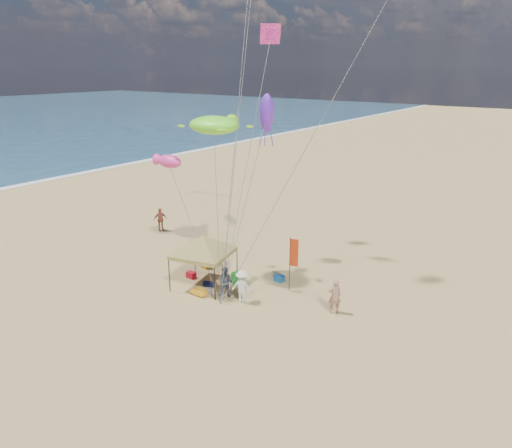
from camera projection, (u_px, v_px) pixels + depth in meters
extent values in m
plane|color=tan|center=(222.00, 311.00, 25.14)|extent=(280.00, 280.00, 0.00)
cylinder|color=black|center=(195.00, 258.00, 29.58)|extent=(0.06, 0.06, 1.91)
cylinder|color=black|center=(237.00, 265.00, 28.54)|extent=(0.06, 0.06, 1.91)
cylinder|color=black|center=(169.00, 276.00, 27.08)|extent=(0.06, 0.06, 1.91)
cylinder|color=black|center=(215.00, 284.00, 26.03)|extent=(0.06, 0.06, 1.91)
cube|color=olive|center=(203.00, 253.00, 27.47)|extent=(3.57, 3.57, 0.23)
pyramid|color=olive|center=(203.00, 235.00, 27.13)|extent=(5.62, 5.62, 0.95)
cylinder|color=black|center=(290.00, 264.00, 26.95)|extent=(0.04, 0.04, 3.21)
cube|color=#B22C0E|center=(294.00, 253.00, 26.65)|extent=(0.45, 0.17, 1.60)
cube|color=red|center=(191.00, 275.00, 29.03)|extent=(0.54, 0.38, 0.38)
cube|color=#13539E|center=(279.00, 278.00, 28.56)|extent=(0.54, 0.38, 0.38)
cylinder|color=#0C1238|center=(209.00, 284.00, 27.84)|extent=(0.69, 0.54, 0.36)
cylinder|color=#DC560C|center=(219.00, 255.00, 32.08)|extent=(0.54, 0.69, 0.36)
cube|color=#1B9628|center=(237.00, 278.00, 28.20)|extent=(0.50, 0.50, 0.70)
cube|color=gold|center=(206.00, 263.00, 30.44)|extent=(0.50, 0.50, 0.70)
cube|color=gray|center=(209.00, 291.00, 27.05)|extent=(0.34, 0.30, 0.28)
cube|color=orange|center=(199.00, 292.00, 26.86)|extent=(0.90, 0.50, 0.24)
imported|color=#A7775F|center=(335.00, 296.00, 24.74)|extent=(0.81, 0.81, 1.89)
imported|color=#343D47|center=(226.00, 282.00, 26.44)|extent=(1.02, 0.91, 1.74)
imported|color=silver|center=(242.00, 287.00, 25.84)|extent=(1.35, 1.05, 1.84)
imported|color=brown|center=(160.00, 219.00, 37.07)|extent=(0.81, 1.15, 1.81)
ellipsoid|color=#6DFF2A|center=(214.00, 125.00, 26.91)|extent=(3.42, 2.92, 1.02)
ellipsoid|color=#F53A9C|center=(170.00, 161.00, 29.88)|extent=(2.05, 1.51, 0.82)
ellipsoid|color=#6425CA|center=(267.00, 113.00, 29.49)|extent=(1.05, 1.05, 2.32)
cube|color=#FF38B8|center=(270.00, 34.00, 31.57)|extent=(1.40, 1.36, 1.23)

